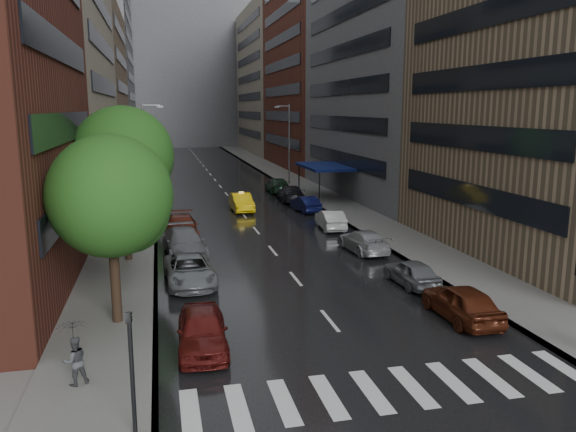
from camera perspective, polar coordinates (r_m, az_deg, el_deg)
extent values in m
plane|color=gray|center=(20.41, 7.70, -14.51)|extent=(220.00, 220.00, 0.00)
cube|color=black|center=(68.09, -7.26, 3.45)|extent=(14.00, 140.00, 0.01)
cube|color=gray|center=(67.80, -14.86, 3.20)|extent=(4.00, 140.00, 0.15)
cube|color=gray|center=(69.55, 0.15, 3.75)|extent=(4.00, 140.00, 0.15)
cube|color=silver|center=(17.53, -9.90, -19.08)|extent=(0.55, 2.80, 0.01)
cube|color=silver|center=(17.63, -5.10, -18.76)|extent=(0.55, 2.80, 0.01)
cube|color=silver|center=(17.85, -0.40, -18.33)|extent=(0.55, 2.80, 0.01)
cube|color=silver|center=(18.16, 4.13, -17.80)|extent=(0.55, 2.80, 0.01)
cube|color=silver|center=(18.58, 8.45, -17.20)|extent=(0.55, 2.80, 0.01)
cube|color=silver|center=(19.09, 12.54, -16.53)|extent=(0.55, 2.80, 0.01)
cube|color=silver|center=(19.69, 16.36, -15.84)|extent=(0.55, 2.80, 0.01)
cube|color=silver|center=(20.37, 19.93, -15.13)|extent=(0.55, 2.80, 0.01)
cube|color=silver|center=(21.12, 23.23, -14.41)|extent=(0.55, 2.80, 0.01)
cube|color=silver|center=(21.93, 26.27, -13.71)|extent=(0.55, 2.80, 0.01)
cube|color=gray|center=(54.48, -22.90, 18.82)|extent=(8.00, 28.00, 34.00)
cube|color=#937A5B|center=(81.66, -19.26, 11.90)|extent=(8.00, 28.00, 22.00)
cube|color=slate|center=(111.98, -17.88, 15.66)|extent=(8.00, 32.00, 38.00)
cube|color=slate|center=(57.54, 9.45, 14.02)|extent=(8.00, 28.00, 24.00)
cube|color=maroon|center=(84.56, 2.04, 17.19)|extent=(8.00, 28.00, 36.00)
cube|color=gray|center=(113.42, -2.01, 13.56)|extent=(8.00, 32.00, 28.00)
cube|color=slate|center=(135.56, -10.45, 13.80)|extent=(40.00, 14.00, 32.00)
cylinder|color=#382619|center=(23.78, -17.17, -5.69)|extent=(0.40, 0.40, 4.27)
sphere|color=#1E5116|center=(23.10, -17.61, 1.96)|extent=(4.88, 4.88, 4.88)
cylinder|color=#382619|center=(33.24, -16.05, -0.43)|extent=(0.40, 0.40, 4.88)
sphere|color=#1E5116|center=(32.75, -16.39, 5.87)|extent=(5.58, 5.58, 5.58)
cylinder|color=#382619|center=(51.10, -15.04, 2.96)|extent=(0.40, 0.40, 3.99)
sphere|color=#1E5116|center=(50.79, -15.21, 6.30)|extent=(4.56, 4.56, 4.56)
imported|color=yellow|center=(48.47, -4.75, 1.40)|extent=(1.71, 4.65, 1.52)
imported|color=#591411|center=(21.14, -8.71, -11.38)|extent=(1.98, 4.52, 1.52)
imported|color=slate|center=(28.73, -9.95, -5.47)|extent=(2.61, 5.24, 1.43)
imported|color=slate|center=(34.21, -10.49, -2.69)|extent=(2.72, 5.68, 1.60)
imported|color=#541C10|center=(38.67, -10.81, -1.14)|extent=(2.23, 5.46, 1.58)
imported|color=#521F10|center=(24.76, 17.23, -8.36)|extent=(1.83, 4.51, 1.53)
imported|color=slate|center=(28.83, 12.44, -5.60)|extent=(1.78, 3.98, 1.33)
imported|color=#9C9CA1|center=(34.89, 7.66, -2.53)|extent=(2.26, 4.84, 1.37)
imported|color=silver|center=(41.16, 4.34, -0.35)|extent=(1.83, 4.44, 1.43)
imported|color=#0E1343|center=(47.98, 1.79, 1.24)|extent=(1.86, 4.25, 1.36)
imported|color=black|center=(53.30, 0.26, 2.31)|extent=(2.53, 5.42, 1.53)
imported|color=#163220|center=(59.07, -1.07, 3.14)|extent=(2.32, 5.26, 1.50)
imported|color=#444549|center=(19.33, -20.82, -13.60)|extent=(0.94, 0.85, 1.58)
imported|color=black|center=(19.00, -21.00, -11.23)|extent=(0.96, 0.98, 0.88)
cylinder|color=black|center=(15.83, -15.53, -15.67)|extent=(0.12, 0.12, 3.20)
imported|color=black|center=(15.27, -15.80, -10.96)|extent=(0.18, 0.15, 0.90)
cylinder|color=gray|center=(47.39, -14.36, 5.63)|extent=(0.18, 0.18, 9.00)
cube|color=gray|center=(47.20, -12.88, 10.78)|extent=(0.50, 0.22, 0.16)
cylinder|color=gray|center=(64.00, 0.12, 7.25)|extent=(0.18, 0.18, 9.00)
cube|color=gray|center=(63.56, -1.13, 11.01)|extent=(0.50, 0.22, 0.16)
cube|color=navy|center=(54.79, 3.73, 5.04)|extent=(4.00, 8.00, 0.25)
cylinder|color=black|center=(50.90, 3.21, 2.89)|extent=(0.12, 0.12, 3.00)
cylinder|color=black|center=(58.18, 1.12, 3.91)|extent=(0.12, 0.12, 3.00)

